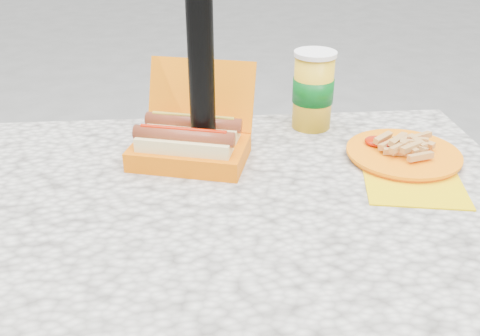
{
  "coord_description": "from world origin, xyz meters",
  "views": [
    {
      "loc": [
        -0.01,
        -0.82,
        1.25
      ],
      "look_at": [
        0.06,
        0.03,
        0.8
      ],
      "focal_mm": 40.0,
      "sensor_mm": 36.0,
      "label": 1
    }
  ],
  "objects": [
    {
      "name": "picnic_table",
      "position": [
        0.0,
        0.0,
        0.64
      ],
      "size": [
        1.2,
        0.8,
        0.75
      ],
      "color": "beige",
      "rests_on": "ground"
    },
    {
      "name": "soda_cup",
      "position": [
        0.25,
        0.32,
        0.84
      ],
      "size": [
        0.1,
        0.1,
        0.18
      ],
      "rotation": [
        0.0,
        0.0,
        0.34
      ],
      "color": "gold",
      "rests_on": "picnic_table"
    },
    {
      "name": "hotdog_box",
      "position": [
        -0.03,
        0.17,
        0.79
      ],
      "size": [
        0.28,
        0.26,
        0.18
      ],
      "rotation": [
        0.0,
        0.0,
        -0.28
      ],
      "color": "orange",
      "rests_on": "picnic_table"
    },
    {
      "name": "fries_plate",
      "position": [
        0.41,
        0.13,
        0.76
      ],
      "size": [
        0.24,
        0.33,
        0.04
      ],
      "rotation": [
        0.0,
        0.0,
        0.13
      ],
      "color": "#EBC102",
      "rests_on": "picnic_table"
    }
  ]
}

